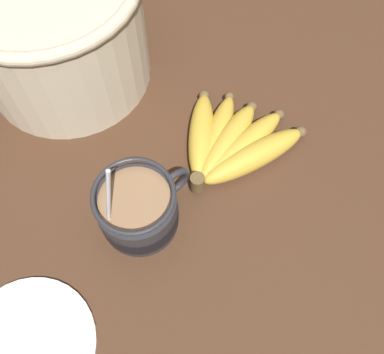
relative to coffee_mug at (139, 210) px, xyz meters
The scene contains 5 objects.
table 7.49cm from the coffee_mug, 36.87° to the left, with size 127.13×127.13×3.26cm.
coffee_mug is the anchor object (origin of this frame).
banana_bunch 16.77cm from the coffee_mug, ahead, with size 19.12×17.11×4.18cm.
woven_basket 29.33cm from the coffee_mug, 77.68° to the left, with size 27.08×27.08×18.11cm.
small_plate 20.95cm from the coffee_mug, 166.99° to the right, with size 16.57×16.57×0.60cm.
Camera 1 is at (-11.63, -23.52, 58.31)cm, focal length 40.00 mm.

